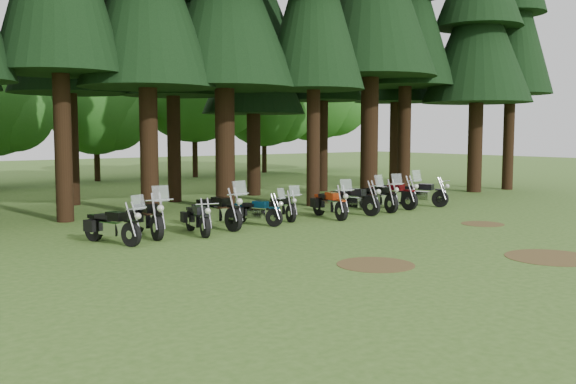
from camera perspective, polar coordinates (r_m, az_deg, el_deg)
name	(u,v)px	position (r m, az deg, el deg)	size (l,w,h in m)	color
ground	(400,240)	(18.44, 9.96, -4.21)	(120.00, 120.00, 0.00)	#385D1E
pine_front_9	(479,1)	(34.56, 16.61, 15.93)	(5.44, 5.44, 15.89)	black
pine_back_4	(253,21)	(31.37, -3.13, 14.90)	(4.94, 4.94, 13.78)	black
pine_back_6	(397,7)	(37.32, 9.68, 15.91)	(4.59, 4.59, 16.58)	black
decid_4	(101,110)	(41.44, -16.30, 6.97)	(5.93, 5.76, 7.41)	black
decid_5	(201,84)	(43.88, -7.75, 9.47)	(8.45, 8.21, 10.56)	black
decid_6	(269,103)	(48.46, -1.69, 7.90)	(7.06, 6.86, 8.82)	black
decid_7	(318,92)	(51.19, 2.67, 8.90)	(8.44, 8.20, 10.55)	black
dirt_patch_0	(376,265)	(14.95, 7.79, -6.41)	(1.80, 1.80, 0.01)	#4C3D1E
dirt_patch_1	(483,224)	(22.21, 16.91, -2.73)	(1.40, 1.40, 0.01)	#4C3D1E
dirt_patch_2	(552,257)	(16.89, 22.39, -5.40)	(2.20, 2.20, 0.01)	#4C3D1E
motorcycle_0	(112,227)	(18.09, -15.36, -3.00)	(0.94, 2.20, 1.40)	black
motorcycle_1	(147,218)	(19.15, -12.39, -2.31)	(0.62, 2.51, 1.57)	black
motorcycle_2	(197,220)	(19.31, -8.05, -2.44)	(0.58, 2.09, 0.86)	black
motorcycle_3	(217,212)	(20.35, -6.30, -1.77)	(0.52, 2.52, 1.58)	black
motorcycle_4	(257,212)	(20.98, -2.80, -1.82)	(0.97, 1.95, 1.26)	black
motorcycle_5	(282,208)	(22.22, -0.52, -1.41)	(0.64, 2.02, 1.27)	black
motorcycle_6	(330,204)	(22.71, 3.75, -1.11)	(0.73, 2.31, 1.45)	black
motorcycle_7	(353,201)	(23.87, 5.83, -0.77)	(0.70, 2.42, 1.52)	black
motorcycle_8	(379,198)	(25.02, 8.05, -0.52)	(0.69, 2.40, 1.51)	black
motorcycle_9	(392,195)	(25.94, 9.25, -0.27)	(0.53, 2.53, 1.59)	black
motorcycle_10	(422,195)	(27.01, 11.81, -0.22)	(0.80, 2.20, 0.92)	black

